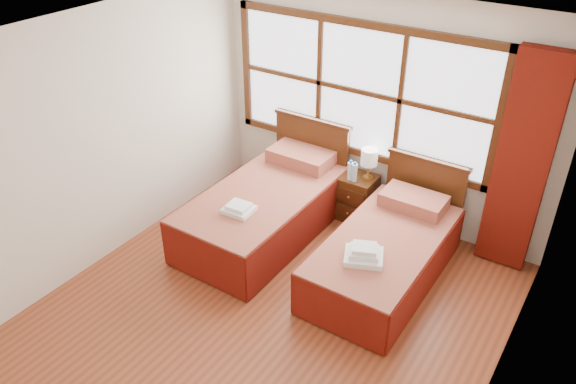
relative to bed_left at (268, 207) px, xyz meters
The scene contains 15 objects.
floor 1.47m from the bed_left, 56.34° to the right, with size 4.50×4.50×0.00m, color brown.
ceiling 2.69m from the bed_left, 56.34° to the right, with size 4.50×4.50×0.00m, color white.
wall_back 1.64m from the bed_left, 52.91° to the left, with size 4.00×4.00×0.00m, color silver.
wall_left 1.96m from the bed_left, 135.17° to the right, with size 4.50×4.50×0.00m, color silver.
wall_right 3.19m from the bed_left, 23.16° to the right, with size 4.50×4.50×0.00m, color silver.
window 1.65m from the bed_left, 61.71° to the left, with size 3.16×0.06×1.56m.
curtain 2.70m from the bed_left, 20.87° to the left, with size 0.50×0.16×2.30m, color #65130A.
bed_left is the anchor object (origin of this frame).
bed_right 1.47m from the bed_left, ahead, with size 0.99×2.01×0.96m.
nightstand 1.07m from the bed_left, 48.11° to the left, with size 0.42×0.41×0.56m.
towels_left 0.62m from the bed_left, 87.20° to the right, with size 0.32×0.28×0.09m.
towels_right 1.53m from the bed_left, 18.36° to the right, with size 0.45×0.43×0.15m.
lamp 1.27m from the bed_left, 45.64° to the left, with size 0.19×0.19×0.37m.
bottle_near 1.02m from the bed_left, 46.44° to the left, with size 0.06×0.06×0.25m.
bottle_far 1.06m from the bed_left, 44.14° to the left, with size 0.06×0.06×0.24m.
Camera 1 is at (2.33, -3.13, 3.79)m, focal length 35.00 mm.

